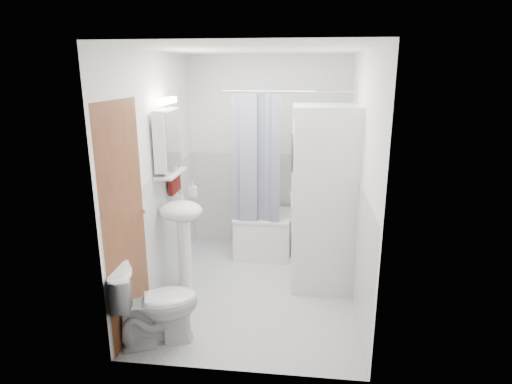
# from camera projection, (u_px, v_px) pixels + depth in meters

# --- Properties ---
(floor) EXTENTS (2.60, 2.60, 0.00)m
(floor) POSITION_uv_depth(u_px,v_px,m) (256.00, 288.00, 4.51)
(floor) COLOR silver
(floor) RESTS_ON ground
(room_walls) EXTENTS (2.60, 2.60, 2.60)m
(room_walls) POSITION_uv_depth(u_px,v_px,m) (256.00, 149.00, 4.10)
(room_walls) COLOR white
(room_walls) RESTS_ON ground
(wainscot) EXTENTS (1.98, 2.58, 2.58)m
(wainscot) POSITION_uv_depth(u_px,v_px,m) (259.00, 225.00, 4.62)
(wainscot) COLOR white
(wainscot) RESTS_ON ground
(door) EXTENTS (0.05, 2.00, 2.00)m
(door) POSITION_uv_depth(u_px,v_px,m) (143.00, 211.00, 3.82)
(door) COLOR brown
(door) RESTS_ON ground
(bathtub) EXTENTS (1.37, 0.65, 0.52)m
(bathtub) POSITION_uv_depth(u_px,v_px,m) (291.00, 233.00, 5.27)
(bathtub) COLOR white
(bathtub) RESTS_ON ground
(tub_spout) EXTENTS (0.04, 0.12, 0.04)m
(tub_spout) POSITION_uv_depth(u_px,v_px,m) (309.00, 183.00, 5.41)
(tub_spout) COLOR silver
(tub_spout) RESTS_ON room_walls
(curtain_rod) EXTENTS (1.55, 0.02, 0.02)m
(curtain_rod) POSITION_uv_depth(u_px,v_px,m) (293.00, 91.00, 4.56)
(curtain_rod) COLOR silver
(curtain_rod) RESTS_ON room_walls
(shower_curtain) EXTENTS (0.55, 0.02, 1.45)m
(shower_curtain) POSITION_uv_depth(u_px,v_px,m) (256.00, 160.00, 4.80)
(shower_curtain) COLOR #151E4C
(shower_curtain) RESTS_ON curtain_rod
(sink) EXTENTS (0.44, 0.37, 1.04)m
(sink) POSITION_uv_depth(u_px,v_px,m) (182.00, 224.00, 4.36)
(sink) COLOR white
(sink) RESTS_ON ground
(medicine_cabinet) EXTENTS (0.13, 0.50, 0.71)m
(medicine_cabinet) POSITION_uv_depth(u_px,v_px,m) (168.00, 138.00, 4.28)
(medicine_cabinet) COLOR white
(medicine_cabinet) RESTS_ON room_walls
(shelf) EXTENTS (0.18, 0.54, 0.02)m
(shelf) POSITION_uv_depth(u_px,v_px,m) (171.00, 173.00, 4.38)
(shelf) COLOR silver
(shelf) RESTS_ON room_walls
(shower_caddy) EXTENTS (0.22, 0.06, 0.02)m
(shower_caddy) POSITION_uv_depth(u_px,v_px,m) (313.00, 160.00, 5.32)
(shower_caddy) COLOR silver
(shower_caddy) RESTS_ON room_walls
(towel) EXTENTS (0.07, 0.31, 0.75)m
(towel) POSITION_uv_depth(u_px,v_px,m) (173.00, 158.00, 4.59)
(towel) COLOR #601A0D
(towel) RESTS_ON room_walls
(washer_dryer) EXTENTS (0.72, 0.71, 1.89)m
(washer_dryer) POSITION_uv_depth(u_px,v_px,m) (324.00, 198.00, 4.42)
(washer_dryer) COLOR white
(washer_dryer) RESTS_ON ground
(toilet) EXTENTS (0.81, 0.64, 0.69)m
(toilet) POSITION_uv_depth(u_px,v_px,m) (156.00, 304.00, 3.54)
(toilet) COLOR white
(toilet) RESTS_ON ground
(soap_pump) EXTENTS (0.08, 0.17, 0.08)m
(soap_pump) POSITION_uv_depth(u_px,v_px,m) (193.00, 193.00, 4.57)
(soap_pump) COLOR gray
(soap_pump) RESTS_ON sink
(shelf_bottle) EXTENTS (0.07, 0.18, 0.07)m
(shelf_bottle) POSITION_uv_depth(u_px,v_px,m) (166.00, 172.00, 4.22)
(shelf_bottle) COLOR gray
(shelf_bottle) RESTS_ON shelf
(shelf_cup) EXTENTS (0.10, 0.09, 0.10)m
(shelf_cup) POSITION_uv_depth(u_px,v_px,m) (174.00, 165.00, 4.48)
(shelf_cup) COLOR gray
(shelf_cup) RESTS_ON shelf
(shampoo_a) EXTENTS (0.13, 0.17, 0.13)m
(shampoo_a) POSITION_uv_depth(u_px,v_px,m) (296.00, 153.00, 5.32)
(shampoo_a) COLOR gray
(shampoo_a) RESTS_ON shower_caddy
(shampoo_b) EXTENTS (0.08, 0.21, 0.08)m
(shampoo_b) POSITION_uv_depth(u_px,v_px,m) (305.00, 155.00, 5.31)
(shampoo_b) COLOR #2C2596
(shampoo_b) RESTS_ON shower_caddy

